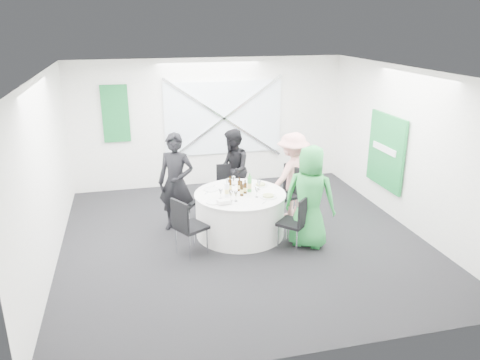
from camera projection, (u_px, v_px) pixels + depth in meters
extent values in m
plane|color=black|center=(243.00, 239.00, 8.02)|extent=(6.00, 6.00, 0.00)
plane|color=white|center=(243.00, 72.00, 7.10)|extent=(6.00, 6.00, 0.00)
plane|color=silver|center=(210.00, 123.00, 10.31)|extent=(6.00, 0.00, 6.00)
plane|color=silver|center=(314.00, 242.00, 4.81)|extent=(6.00, 0.00, 6.00)
plane|color=silver|center=(46.00, 174.00, 6.89)|extent=(0.00, 6.00, 6.00)
plane|color=silver|center=(408.00, 149.00, 8.23)|extent=(0.00, 6.00, 6.00)
cube|color=silver|center=(224.00, 118.00, 10.31)|extent=(2.60, 0.03, 1.60)
cube|color=silver|center=(224.00, 118.00, 10.28)|extent=(2.63, 0.05, 1.84)
cube|color=silver|center=(224.00, 118.00, 10.28)|extent=(2.63, 0.05, 1.84)
cube|color=#16713C|center=(115.00, 114.00, 9.72)|extent=(0.55, 0.04, 1.20)
cube|color=#177E36|center=(386.00, 151.00, 8.83)|extent=(0.05, 1.20, 1.40)
cylinder|color=silver|center=(240.00, 214.00, 8.08)|extent=(1.52, 1.52, 0.74)
cylinder|color=silver|center=(240.00, 194.00, 7.96)|extent=(1.56, 1.56, 0.02)
cube|color=black|center=(228.00, 190.00, 9.02)|extent=(0.42, 0.42, 0.05)
cube|color=black|center=(226.00, 175.00, 9.13)|extent=(0.39, 0.05, 0.44)
cylinder|color=silver|center=(235.00, 197.00, 9.29)|extent=(0.02, 0.02, 0.42)
cylinder|color=silver|center=(219.00, 199.00, 9.22)|extent=(0.02, 0.02, 0.42)
cylinder|color=silver|center=(239.00, 203.00, 8.98)|extent=(0.02, 0.02, 0.42)
cylinder|color=silver|center=(222.00, 205.00, 8.91)|extent=(0.02, 0.02, 0.42)
cube|color=black|center=(184.00, 203.00, 8.37)|extent=(0.57, 0.57, 0.05)
cube|color=black|center=(173.00, 189.00, 8.34)|extent=(0.24, 0.36, 0.45)
cylinder|color=silver|center=(180.00, 211.00, 8.64)|extent=(0.02, 0.02, 0.43)
cylinder|color=silver|center=(172.00, 218.00, 8.34)|extent=(0.02, 0.02, 0.43)
cylinder|color=silver|center=(196.00, 213.00, 8.54)|extent=(0.02, 0.02, 0.43)
cylinder|color=silver|center=(189.00, 220.00, 8.24)|extent=(0.02, 0.02, 0.43)
cube|color=black|center=(282.00, 196.00, 8.56)|extent=(0.61, 0.61, 0.06)
cube|color=black|center=(292.00, 179.00, 8.59)|extent=(0.21, 0.43, 0.50)
cylinder|color=silver|center=(297.00, 210.00, 8.60)|extent=(0.02, 0.02, 0.48)
cylinder|color=silver|center=(283.00, 204.00, 8.89)|extent=(0.02, 0.02, 0.48)
cylinder|color=silver|center=(281.00, 215.00, 8.39)|extent=(0.02, 0.02, 0.48)
cylinder|color=silver|center=(268.00, 208.00, 8.68)|extent=(0.02, 0.02, 0.48)
cube|color=black|center=(292.00, 223.00, 7.56)|extent=(0.59, 0.59, 0.05)
cube|color=black|center=(304.00, 211.00, 7.38)|extent=(0.31, 0.30, 0.44)
cylinder|color=silver|center=(297.00, 242.00, 7.42)|extent=(0.02, 0.02, 0.42)
cylinder|color=silver|center=(305.00, 235.00, 7.69)|extent=(0.02, 0.02, 0.42)
cylinder|color=silver|center=(278.00, 237.00, 7.58)|extent=(0.02, 0.02, 0.42)
cylinder|color=silver|center=(287.00, 230.00, 7.85)|extent=(0.02, 0.02, 0.42)
cube|color=black|center=(191.00, 227.00, 7.36)|extent=(0.59, 0.59, 0.05)
cube|color=black|center=(180.00, 215.00, 7.14)|extent=(0.24, 0.38, 0.47)
cylinder|color=silver|center=(176.00, 241.00, 7.45)|extent=(0.02, 0.02, 0.45)
cylinder|color=silver|center=(190.00, 248.00, 7.21)|extent=(0.02, 0.02, 0.45)
cylinder|color=silver|center=(194.00, 234.00, 7.68)|extent=(0.02, 0.02, 0.45)
cylinder|color=silver|center=(207.00, 241.00, 7.44)|extent=(0.02, 0.02, 0.45)
imported|color=black|center=(176.00, 183.00, 8.12)|extent=(0.76, 0.65, 1.75)
imported|color=black|center=(233.00, 170.00, 9.08)|extent=(0.51, 0.82, 1.59)
imported|color=pink|center=(292.00, 175.00, 8.70)|extent=(1.16, 0.90, 1.62)
imported|color=green|center=(310.00, 197.00, 7.53)|extent=(0.99, 0.91, 1.70)
cylinder|color=white|center=(235.00, 182.00, 8.47)|extent=(0.27, 0.27, 0.01)
cylinder|color=white|center=(211.00, 189.00, 8.11)|extent=(0.26, 0.26, 0.01)
cylinder|color=white|center=(261.00, 185.00, 8.31)|extent=(0.26, 0.26, 0.01)
cylinder|color=#97B260|center=(261.00, 184.00, 8.31)|extent=(0.17, 0.17, 0.02)
cylinder|color=white|center=(268.00, 197.00, 7.78)|extent=(0.28, 0.28, 0.01)
cylinder|color=#97B260|center=(268.00, 196.00, 7.77)|extent=(0.19, 0.19, 0.02)
cylinder|color=white|center=(214.00, 202.00, 7.56)|extent=(0.25, 0.25, 0.01)
cube|color=silver|center=(224.00, 201.00, 7.48)|extent=(0.22, 0.17, 0.06)
cylinder|color=#37210A|center=(230.00, 186.00, 7.98)|extent=(0.06, 0.06, 0.22)
cylinder|color=#37210A|center=(230.00, 178.00, 7.94)|extent=(0.02, 0.02, 0.06)
cylinder|color=#E3D178|center=(230.00, 187.00, 7.99)|extent=(0.06, 0.06, 0.08)
cylinder|color=#37210A|center=(239.00, 186.00, 8.05)|extent=(0.06, 0.06, 0.18)
cylinder|color=#37210A|center=(239.00, 179.00, 8.01)|extent=(0.02, 0.02, 0.06)
cylinder|color=#E3D178|center=(239.00, 187.00, 8.05)|extent=(0.06, 0.06, 0.06)
cylinder|color=#37210A|center=(245.00, 188.00, 7.92)|extent=(0.06, 0.06, 0.18)
cylinder|color=#37210A|center=(245.00, 182.00, 7.88)|extent=(0.02, 0.02, 0.06)
cylinder|color=#E3D178|center=(245.00, 189.00, 7.93)|extent=(0.06, 0.06, 0.06)
cylinder|color=#37210A|center=(242.00, 190.00, 7.81)|extent=(0.06, 0.06, 0.20)
cylinder|color=#37210A|center=(242.00, 183.00, 7.77)|extent=(0.02, 0.02, 0.06)
cylinder|color=#E3D178|center=(242.00, 191.00, 7.82)|extent=(0.06, 0.06, 0.07)
cylinder|color=green|center=(250.00, 184.00, 7.99)|extent=(0.08, 0.08, 0.27)
cylinder|color=green|center=(250.00, 175.00, 7.93)|extent=(0.03, 0.03, 0.06)
cylinder|color=#E3D178|center=(249.00, 186.00, 8.00)|extent=(0.08, 0.08, 0.09)
cylinder|color=white|center=(227.00, 190.00, 7.78)|extent=(0.08, 0.08, 0.23)
cylinder|color=white|center=(227.00, 182.00, 7.73)|extent=(0.03, 0.03, 0.06)
cylinder|color=#E3D178|center=(227.00, 191.00, 7.79)|extent=(0.08, 0.08, 0.08)
cylinder|color=white|center=(234.00, 185.00, 8.33)|extent=(0.06, 0.06, 0.00)
cylinder|color=white|center=(234.00, 183.00, 8.31)|extent=(0.01, 0.01, 0.10)
cone|color=white|center=(234.00, 179.00, 8.29)|extent=(0.07, 0.07, 0.08)
cylinder|color=white|center=(257.00, 197.00, 7.79)|extent=(0.06, 0.06, 0.00)
cylinder|color=white|center=(257.00, 194.00, 7.77)|extent=(0.01, 0.01, 0.10)
cone|color=white|center=(257.00, 190.00, 7.74)|extent=(0.07, 0.07, 0.08)
cylinder|color=white|center=(231.00, 201.00, 7.62)|extent=(0.06, 0.06, 0.00)
cylinder|color=white|center=(231.00, 198.00, 7.60)|extent=(0.01, 0.01, 0.10)
cone|color=white|center=(231.00, 194.00, 7.58)|extent=(0.07, 0.07, 0.08)
cylinder|color=white|center=(229.00, 188.00, 8.21)|extent=(0.06, 0.06, 0.00)
cylinder|color=white|center=(229.00, 185.00, 8.19)|extent=(0.01, 0.01, 0.10)
cone|color=white|center=(229.00, 181.00, 8.16)|extent=(0.07, 0.07, 0.08)
cylinder|color=white|center=(259.00, 189.00, 8.12)|extent=(0.06, 0.06, 0.00)
cylinder|color=white|center=(259.00, 187.00, 8.11)|extent=(0.01, 0.01, 0.10)
cone|color=white|center=(259.00, 183.00, 8.08)|extent=(0.07, 0.07, 0.08)
cylinder|color=white|center=(221.00, 199.00, 7.71)|extent=(0.06, 0.06, 0.00)
cylinder|color=white|center=(221.00, 196.00, 7.70)|extent=(0.01, 0.01, 0.10)
cone|color=white|center=(221.00, 191.00, 7.67)|extent=(0.07, 0.07, 0.08)
cylinder|color=white|center=(236.00, 201.00, 7.61)|extent=(0.06, 0.06, 0.00)
cylinder|color=white|center=(236.00, 198.00, 7.59)|extent=(0.01, 0.01, 0.10)
cone|color=white|center=(236.00, 194.00, 7.57)|extent=(0.07, 0.07, 0.08)
cube|color=silver|center=(265.00, 202.00, 7.56)|extent=(0.11, 0.12, 0.01)
cube|color=silver|center=(274.00, 196.00, 7.84)|extent=(0.11, 0.12, 0.01)
cube|color=silver|center=(213.00, 187.00, 8.26)|extent=(0.09, 0.14, 0.01)
cube|color=silver|center=(206.00, 193.00, 7.95)|extent=(0.09, 0.14, 0.01)
cube|color=silver|center=(241.00, 182.00, 8.50)|extent=(0.15, 0.02, 0.01)
cube|color=silver|center=(226.00, 183.00, 8.44)|extent=(0.15, 0.03, 0.01)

